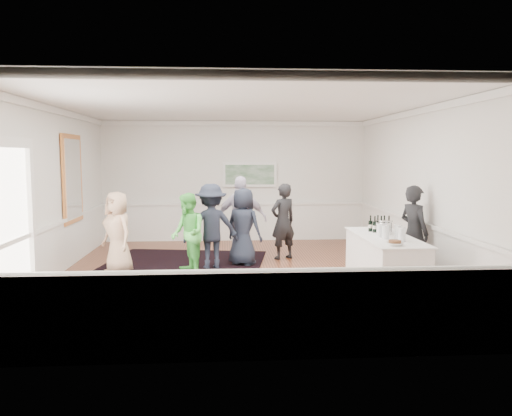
{
  "coord_description": "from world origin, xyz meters",
  "views": [
    {
      "loc": [
        -0.3,
        -9.35,
        2.28
      ],
      "look_at": [
        0.32,
        0.2,
        1.28
      ],
      "focal_mm": 35.0,
      "sensor_mm": 36.0,
      "label": 1
    }
  ],
  "objects": [
    {
      "name": "bartender",
      "position": [
        3.2,
        -0.47,
        0.87
      ],
      "size": [
        0.64,
        0.75,
        1.74
      ],
      "primitive_type": "imported",
      "rotation": [
        0.0,
        0.0,
        1.99
      ],
      "color": "black",
      "rests_on": "floor"
    },
    {
      "name": "ice_bucket",
      "position": [
        2.5,
        -0.92,
        1.03
      ],
      "size": [
        0.26,
        0.26,
        0.25
      ],
      "primitive_type": "cylinder",
      "color": "silver",
      "rests_on": "serving_table"
    },
    {
      "name": "nut_bowl",
      "position": [
        2.31,
        -1.99,
        0.95
      ],
      "size": [
        0.25,
        0.25,
        0.08
      ],
      "color": "white",
      "rests_on": "serving_table"
    },
    {
      "name": "serving_table",
      "position": [
        2.45,
        -1.12,
        0.46
      ],
      "size": [
        0.86,
        2.26,
        0.92
      ],
      "color": "white",
      "rests_on": "floor"
    },
    {
      "name": "landscape_painting",
      "position": [
        0.4,
        3.95,
        1.78
      ],
      "size": [
        1.44,
        0.06,
        0.66
      ],
      "color": "white",
      "rests_on": "wall_back"
    },
    {
      "name": "wall_back",
      "position": [
        0.0,
        4.0,
        1.6
      ],
      "size": [
        7.0,
        0.02,
        3.2
      ],
      "primitive_type": "cube",
      "color": "white",
      "rests_on": "floor"
    },
    {
      "name": "floor",
      "position": [
        0.0,
        0.0,
        0.0
      ],
      "size": [
        8.0,
        8.0,
        0.0
      ],
      "primitive_type": "plane",
      "color": "brown",
      "rests_on": "ground"
    },
    {
      "name": "wall_left",
      "position": [
        -3.5,
        0.0,
        1.6
      ],
      "size": [
        0.02,
        8.0,
        3.2
      ],
      "primitive_type": "cube",
      "color": "white",
      "rests_on": "floor"
    },
    {
      "name": "guest_dark_a",
      "position": [
        -0.56,
        0.63,
        0.86
      ],
      "size": [
        1.22,
        0.86,
        1.72
      ],
      "primitive_type": "imported",
      "rotation": [
        0.0,
        0.0,
        3.35
      ],
      "color": "#1D2230",
      "rests_on": "floor"
    },
    {
      "name": "wall_right",
      "position": [
        3.5,
        0.0,
        1.6
      ],
      "size": [
        0.02,
        8.0,
        3.2
      ],
      "primitive_type": "cube",
      "color": "white",
      "rests_on": "floor"
    },
    {
      "name": "area_rug",
      "position": [
        -1.26,
        0.43,
        0.01
      ],
      "size": [
        3.9,
        4.75,
        0.02
      ],
      "primitive_type": "cube",
      "rotation": [
        0.0,
        0.0,
        -0.16
      ],
      "color": "black",
      "rests_on": "floor"
    },
    {
      "name": "guest_navy",
      "position": [
        0.1,
        0.92,
        0.81
      ],
      "size": [
        0.94,
        0.85,
        1.62
      ],
      "primitive_type": "imported",
      "rotation": [
        0.0,
        0.0,
        2.59
      ],
      "color": "#1D2230",
      "rests_on": "floor"
    },
    {
      "name": "ceiling",
      "position": [
        0.0,
        0.0,
        3.2
      ],
      "size": [
        7.0,
        8.0,
        0.02
      ],
      "primitive_type": "cube",
      "color": "white",
      "rests_on": "wall_back"
    },
    {
      "name": "wall_front",
      "position": [
        0.0,
        -4.0,
        1.6
      ],
      "size": [
        7.0,
        0.02,
        3.2
      ],
      "primitive_type": "cube",
      "color": "white",
      "rests_on": "floor"
    },
    {
      "name": "mirror",
      "position": [
        -3.45,
        1.3,
        1.8
      ],
      "size": [
        0.05,
        1.25,
        1.85
      ],
      "color": "#ED8F45",
      "rests_on": "wall_left"
    },
    {
      "name": "guest_tan",
      "position": [
        -2.35,
        0.33,
        0.8
      ],
      "size": [
        0.91,
        0.91,
        1.6
      ],
      "primitive_type": "imported",
      "rotation": [
        0.0,
        0.0,
        -0.8
      ],
      "color": "tan",
      "rests_on": "floor"
    },
    {
      "name": "doorway",
      "position": [
        -3.45,
        -1.9,
        1.42
      ],
      "size": [
        0.1,
        1.78,
        2.56
      ],
      "color": "white",
      "rests_on": "wall_left"
    },
    {
      "name": "guest_dark_b",
      "position": [
        1.01,
        1.5,
        0.84
      ],
      "size": [
        0.73,
        0.64,
        1.68
      ],
      "primitive_type": "imported",
      "rotation": [
        0.0,
        0.0,
        3.63
      ],
      "color": "black",
      "rests_on": "floor"
    },
    {
      "name": "wainscoting",
      "position": [
        0.0,
        0.0,
        0.5
      ],
      "size": [
        7.0,
        8.0,
        1.0
      ],
      "primitive_type": null,
      "color": "white",
      "rests_on": "floor"
    },
    {
      "name": "guest_green",
      "position": [
        -0.99,
        0.23,
        0.79
      ],
      "size": [
        0.82,
        0.92,
        1.57
      ],
      "primitive_type": "imported",
      "rotation": [
        0.0,
        0.0,
        -1.22
      ],
      "color": "#57D254",
      "rests_on": "floor"
    },
    {
      "name": "wine_bottles",
      "position": [
        2.5,
        -0.62,
        1.07
      ],
      "size": [
        0.39,
        0.2,
        0.31
      ],
      "color": "black",
      "rests_on": "serving_table"
    },
    {
      "name": "juice_pitchers",
      "position": [
        2.45,
        -1.4,
        1.04
      ],
      "size": [
        0.36,
        0.58,
        0.24
      ],
      "color": "#8AB942",
      "rests_on": "serving_table"
    },
    {
      "name": "guest_lilac",
      "position": [
        0.08,
        1.23,
        0.92
      ],
      "size": [
        1.13,
        0.58,
        1.85
      ],
      "primitive_type": "imported",
      "rotation": [
        0.0,
        0.0,
        3.02
      ],
      "color": "silver",
      "rests_on": "floor"
    }
  ]
}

